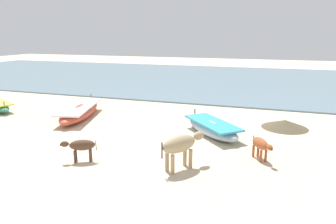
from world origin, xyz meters
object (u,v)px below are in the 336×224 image
object	(u,v)px
calf_near_dark	(81,146)
calf_far_rust	(261,145)
fishing_boat_0	(212,128)
cow_adult_dun	(181,145)
fishing_boat_1	(80,111)

from	to	relation	value
calf_near_dark	calf_far_rust	xyz separation A→B (m)	(5.14, 1.82, -0.00)
fishing_boat_0	calf_far_rust	bearing A→B (deg)	-178.85
calf_far_rust	cow_adult_dun	bearing A→B (deg)	-89.08
calf_far_rust	calf_near_dark	bearing A→B (deg)	-102.93
calf_near_dark	calf_far_rust	bearing A→B (deg)	173.86
cow_adult_dun	fishing_boat_1	bearing A→B (deg)	90.53
fishing_boat_1	fishing_boat_0	bearing A→B (deg)	-110.56
cow_adult_dun	calf_near_dark	size ratio (longest dim) A/B	1.42
fishing_boat_0	calf_far_rust	world-z (taller)	fishing_boat_0
fishing_boat_0	calf_near_dark	size ratio (longest dim) A/B	2.89
cow_adult_dun	calf_far_rust	bearing A→B (deg)	-22.79
fishing_boat_0	cow_adult_dun	world-z (taller)	cow_adult_dun
calf_near_dark	calf_far_rust	world-z (taller)	calf_near_dark
fishing_boat_1	calf_far_rust	distance (m)	8.48
cow_adult_dun	calf_far_rust	xyz separation A→B (m)	(2.15, 1.41, -0.24)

